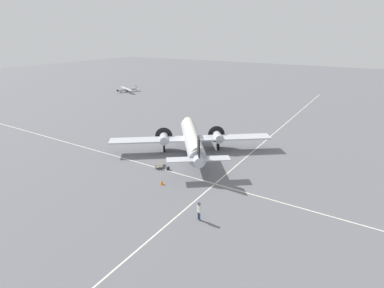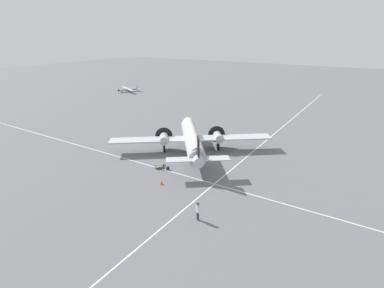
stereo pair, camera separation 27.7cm
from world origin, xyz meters
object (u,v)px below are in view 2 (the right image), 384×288
suitcase_near_door (168,168)px  baggage_cart (160,165)px  crew_foreground (198,209)px  light_aircraft_distant (128,89)px  airliner_main (192,138)px  traffic_cone (161,182)px

suitcase_near_door → baggage_cart: size_ratio=0.23×
crew_foreground → suitcase_near_door: size_ratio=3.99×
crew_foreground → light_aircraft_distant: 71.50m
airliner_main → suitcase_near_door: 7.29m
light_aircraft_distant → traffic_cone: size_ratio=14.68×
baggage_cart → light_aircraft_distant: 58.26m
suitcase_near_door → baggage_cart: baggage_cart is taller
suitcase_near_door → light_aircraft_distant: (39.34, 44.69, 0.56)m
crew_foreground → suitcase_near_door: crew_foreground is taller
airliner_main → traffic_cone: airliner_main is taller
crew_foreground → baggage_cart: bearing=-7.4°
baggage_cart → light_aircraft_distant: light_aircraft_distant is taller
airliner_main → suitcase_near_door: size_ratio=45.03×
airliner_main → traffic_cone: bearing=155.3°
airliner_main → baggage_cart: airliner_main is taller
light_aircraft_distant → traffic_cone: light_aircraft_distant is taller
crew_foreground → light_aircraft_distant: size_ratio=0.22×
suitcase_near_door → traffic_cone: traffic_cone is taller
light_aircraft_distant → traffic_cone: 63.32m
suitcase_near_door → baggage_cart: bearing=82.3°
airliner_main → light_aircraft_distant: (32.41, 44.06, -1.61)m
crew_foreground → traffic_cone: bearing=0.8°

